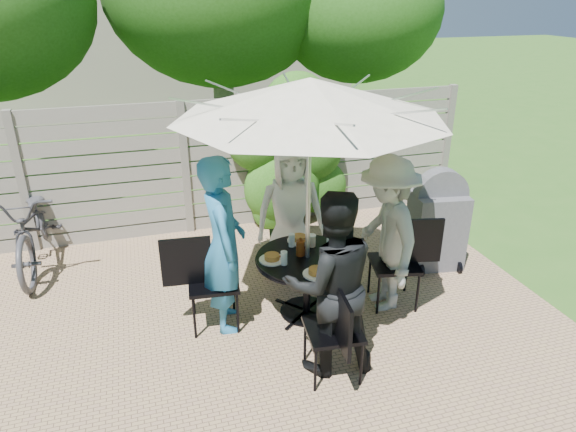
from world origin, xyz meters
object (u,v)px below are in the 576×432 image
object	(u,v)px
chair_right	(395,279)
bbq_grill	(437,223)
chair_back	(288,249)
person_left	(223,245)
plate_front	(316,272)
syrup_jug	(300,248)
glass_left	(284,258)
patio_table	(307,274)
glass_back	(292,240)
glass_front	(324,262)
coffee_cup	(312,241)
chair_left	(213,299)
plate_left	(272,258)
glass_right	(330,244)
plate_back	(299,239)
umbrella	(310,98)
person_front	(331,285)
plate_right	(342,251)
bicycle	(36,225)
person_back	(290,212)
person_right	(386,235)
chair_front	(333,348)

from	to	relation	value
chair_right	bbq_grill	bearing A→B (deg)	-131.45
chair_back	person_left	bearing A→B (deg)	-34.12
plate_front	syrup_jug	distance (m)	0.42
chair_back	glass_left	distance (m)	1.20
patio_table	glass_back	xyz separation A→B (m)	(-0.08, 0.27, 0.27)
glass_front	coffee_cup	size ratio (longest dim) A/B	1.17
chair_left	glass_left	xyz separation A→B (m)	(0.70, -0.17, 0.45)
chair_left	glass_front	xyz separation A→B (m)	(1.04, -0.35, 0.45)
plate_left	chair_right	bearing A→B (deg)	-5.20
patio_table	glass_back	size ratio (longest dim) A/B	8.00
plate_left	glass_right	bearing A→B (deg)	4.50
chair_left	patio_table	bearing A→B (deg)	0.34
person_left	plate_back	bearing A→B (deg)	-66.55
plate_front	glass_left	distance (m)	0.37
umbrella	plate_front	size ratio (longest dim) A/B	10.50
person_front	glass_back	bearing A→B (deg)	-84.50
glass_front	bbq_grill	xyz separation A→B (m)	(1.75, 0.81, -0.18)
plate_right	bicycle	xyz separation A→B (m)	(-3.15, 2.01, -0.18)
person_back	syrup_jug	size ratio (longest dim) A/B	10.15
person_front	bbq_grill	world-z (taller)	person_front
person_back	bbq_grill	world-z (taller)	person_back
glass_left	glass_front	bearing A→B (deg)	-28.10
umbrella	plate_back	size ratio (longest dim) A/B	10.50
person_back	plate_back	xyz separation A→B (m)	(-0.04, -0.47, -0.11)
chair_left	glass_right	world-z (taller)	chair_left
person_right	glass_right	world-z (taller)	person_right
chair_back	glass_left	xyz separation A→B (m)	(-0.36, -1.04, 0.48)
plate_back	syrup_jug	size ratio (longest dim) A/B	1.63
glass_front	syrup_jug	xyz separation A→B (m)	(-0.14, 0.32, 0.01)
plate_left	bicycle	distance (m)	3.12
plate_front	glass_back	world-z (taller)	glass_back
plate_front	coffee_cup	world-z (taller)	coffee_cup
coffee_cup	bicycle	distance (m)	3.42
chair_front	syrup_jug	bearing A→B (deg)	4.28
chair_left	glass_right	distance (m)	1.31
person_left	glass_back	distance (m)	0.78
plate_left	glass_front	bearing A→B (deg)	-34.29
chair_right	plate_back	xyz separation A→B (m)	(-0.93, 0.45, 0.40)
person_back	person_left	xyz separation A→B (m)	(-0.90, -0.75, 0.08)
plate_left	bicycle	world-z (taller)	bicycle
umbrella	coffee_cup	world-z (taller)	umbrella
chair_right	glass_left	size ratio (longest dim) A/B	7.12
patio_table	person_right	bearing A→B (deg)	-5.10
plate_front	chair_right	bearing A→B (deg)	15.21
plate_left	glass_back	bearing A→B (deg)	40.40
chair_right	plate_front	distance (m)	1.11
umbrella	person_left	xyz separation A→B (m)	(-0.83, 0.07, -1.37)
patio_table	person_front	bearing A→B (deg)	-95.10
plate_right	bicycle	world-z (taller)	bicycle
plate_right	coffee_cup	world-z (taller)	coffee_cup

